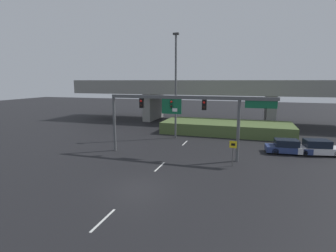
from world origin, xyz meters
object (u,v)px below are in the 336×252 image
speed_limit_sign (233,149)px  parked_sedan_mid_right (318,148)px  signal_gantry (183,107)px  highway_light_pole_near (176,84)px  parked_sedan_near_right (287,147)px

speed_limit_sign → parked_sedan_mid_right: speed_limit_sign is taller
signal_gantry → speed_limit_sign: bearing=-18.3°
signal_gantry → highway_light_pole_near: bearing=110.5°
signal_gantry → parked_sedan_near_right: bearing=23.4°
parked_sedan_mid_right → highway_light_pole_near: bearing=158.7°
speed_limit_sign → parked_sedan_near_right: size_ratio=0.52×
parked_sedan_near_right → highway_light_pole_near: bearing=159.8°
signal_gantry → speed_limit_sign: signal_gantry is taller
speed_limit_sign → parked_sedan_near_right: bearing=49.3°
highway_light_pole_near → parked_sedan_near_right: 14.46m
signal_gantry → parked_sedan_near_right: size_ratio=3.62×
signal_gantry → parked_sedan_near_right: (9.73, 4.21, -4.08)m
speed_limit_sign → parked_sedan_near_right: 7.67m
speed_limit_sign → highway_light_pole_near: bearing=129.4°
speed_limit_sign → highway_light_pole_near: 13.16m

